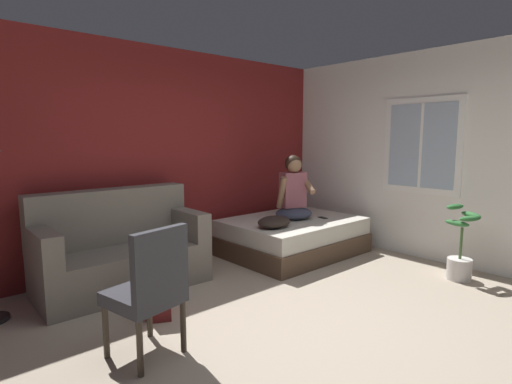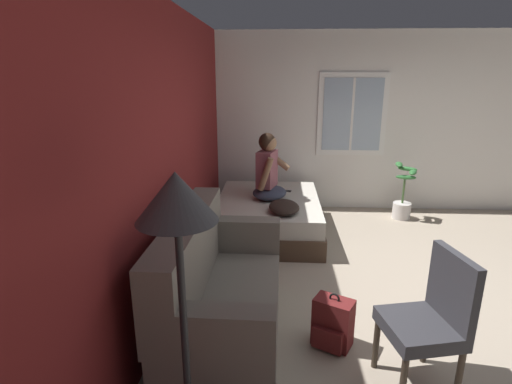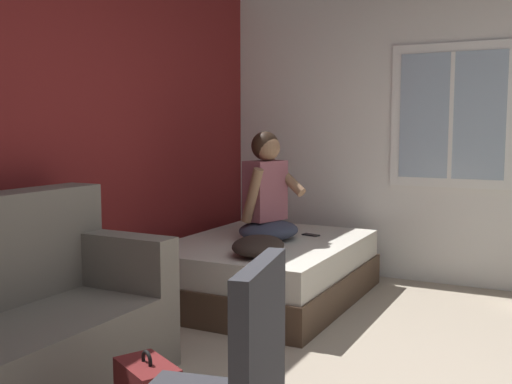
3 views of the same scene
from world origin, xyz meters
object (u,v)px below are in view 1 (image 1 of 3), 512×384
couch (120,251)px  throw_pillow (274,222)px  backpack (159,295)px  cell_phone (323,218)px  bed (292,236)px  side_chair (150,288)px  person_seated (293,193)px  potted_plant (460,253)px

couch → throw_pillow: size_ratio=3.57×
backpack → couch: bearing=87.5°
backpack → cell_phone: size_ratio=3.18×
bed → side_chair: 2.96m
bed → person_seated: bearing=10.8°
bed → potted_plant: 2.08m
couch → person_seated: (2.32, -0.34, 0.44)m
couch → potted_plant: 3.75m
cell_phone → throw_pillow: bearing=10.6°
cell_phone → backpack: bearing=20.1°
potted_plant → side_chair: bearing=166.3°
throw_pillow → bed: bearing=20.4°
couch → person_seated: size_ratio=1.95×
person_seated → bed: bearing=-169.2°
side_chair → potted_plant: 3.47m
throw_pillow → backpack: bearing=-168.4°
couch → backpack: bearing=-92.5°
side_chair → person_seated: person_seated is taller
person_seated → throw_pillow: person_seated is taller
person_seated → potted_plant: bearing=-72.4°
couch → cell_phone: couch is taller
cell_phone → person_seated: bearing=-22.6°
throw_pillow → potted_plant: bearing=-56.1°
couch → person_seated: person_seated is taller
person_seated → cell_phone: size_ratio=6.08×
person_seated → backpack: (-2.36, -0.57, -0.64)m
couch → cell_phone: size_ratio=11.89×
couch → cell_phone: bearing=-12.4°
side_chair → cell_phone: (3.07, 0.91, -0.05)m
person_seated → throw_pillow: bearing=-160.0°
potted_plant → backpack: bearing=154.8°
bed → backpack: size_ratio=3.94×
couch → side_chair: (-0.41, -1.50, 0.14)m
bed → cell_phone: bearing=-33.7°
throw_pillow → side_chair: bearing=-156.2°
cell_phone → potted_plant: (0.29, -1.73, -0.18)m
couch → cell_phone: (2.66, -0.59, 0.09)m
backpack → throw_pillow: (1.79, 0.37, 0.36)m
couch → person_seated: bearing=-8.3°
backpack → bed: bearing=13.7°
bed → throw_pillow: size_ratio=3.76×
bed → person_seated: person_seated is taller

